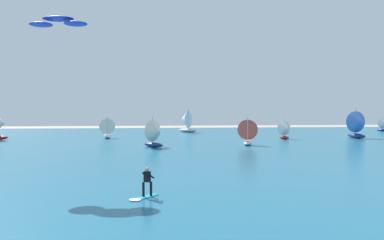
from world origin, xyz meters
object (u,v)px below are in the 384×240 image
object	(u,v)px
sailboat_anchored_offshore	(384,124)
sailboat_near_shore	(359,124)
sailboat_mid_left	(185,121)
sailboat_mid_right	(248,132)
sailboat_leading	(156,133)
sailboat_far_right	(107,128)
kite	(58,22)
sailboat_outermost	(285,130)
kitesurfer	(145,187)

from	to	relation	value
sailboat_anchored_offshore	sailboat_near_shore	bearing A→B (deg)	-132.85
sailboat_mid_left	sailboat_mid_right	world-z (taller)	sailboat_mid_left
sailboat_mid_left	sailboat_leading	distance (m)	32.87
sailboat_mid_left	sailboat_far_right	world-z (taller)	sailboat_mid_left
kite	sailboat_mid_right	size ratio (longest dim) A/B	1.17
kite	sailboat_anchored_offshore	xyz separation A→B (m)	(60.15, 49.34, -9.95)
sailboat_outermost	sailboat_leading	xyz separation A→B (m)	(-21.84, -11.29, 0.27)
kitesurfer	sailboat_near_shore	size ratio (longest dim) A/B	0.34
sailboat_mid_left	sailboat_anchored_offshore	world-z (taller)	sailboat_mid_left
kite	sailboat_outermost	bearing A→B (deg)	45.85
sailboat_near_shore	sailboat_anchored_offshore	world-z (taller)	sailboat_near_shore
sailboat_mid_right	sailboat_far_right	bearing A→B (deg)	146.19
sailboat_leading	sailboat_anchored_offshore	bearing A→B (deg)	30.12
sailboat_far_right	sailboat_mid_right	bearing A→B (deg)	-33.81
kitesurfer	sailboat_near_shore	bearing A→B (deg)	46.93
kite	sailboat_mid_left	size ratio (longest dim) A/B	0.89
kite	sailboat_mid_left	xyz separation A→B (m)	(13.52, 50.87, -9.14)
sailboat_anchored_offshore	sailboat_leading	bearing A→B (deg)	-149.88
sailboat_outermost	sailboat_mid_right	size ratio (longest dim) A/B	0.86
sailboat_anchored_offshore	sailboat_far_right	distance (m)	63.28
sailboat_far_right	sailboat_leading	xyz separation A→B (m)	(8.83, -17.11, 0.07)
kitesurfer	sailboat_outermost	xyz separation A→B (m)	(22.26, 37.81, 0.98)
sailboat_outermost	sailboat_anchored_offshore	distance (m)	36.69
kite	sailboat_mid_right	world-z (taller)	kite
sailboat_near_shore	sailboat_mid_right	world-z (taller)	sailboat_near_shore
sailboat_near_shore	sailboat_outermost	bearing A→B (deg)	-178.96
sailboat_near_shore	kite	bearing A→B (deg)	-144.55
sailboat_anchored_offshore	sailboat_leading	size ratio (longest dim) A/B	0.87
kitesurfer	sailboat_near_shore	xyz separation A→B (m)	(35.57, 38.05, 1.84)
kitesurfer	kite	size ratio (longest dim) A/B	0.39
kitesurfer	sailboat_far_right	distance (m)	44.45
sailboat_far_right	sailboat_leading	world-z (taller)	sailboat_leading
sailboat_mid_left	sailboat_anchored_offshore	bearing A→B (deg)	-1.87
sailboat_near_shore	sailboat_mid_right	bearing A→B (deg)	-157.71
kitesurfer	sailboat_outermost	world-z (taller)	sailboat_outermost
sailboat_mid_left	sailboat_mid_right	size ratio (longest dim) A/B	1.32
sailboat_mid_left	sailboat_leading	xyz separation A→B (m)	(-6.33, -32.25, -0.57)
sailboat_mid_left	sailboat_mid_right	distance (m)	30.54
sailboat_outermost	sailboat_far_right	distance (m)	31.22
sailboat_outermost	sailboat_leading	size ratio (longest dim) A/B	0.85
sailboat_outermost	sailboat_far_right	xyz separation A→B (m)	(-30.68, 5.82, 0.20)
sailboat_far_right	sailboat_leading	distance (m)	19.25
sailboat_mid_left	kite	bearing A→B (deg)	-104.88
sailboat_anchored_offshore	kite	bearing A→B (deg)	-140.64
sailboat_mid_right	sailboat_anchored_offshore	bearing A→B (deg)	35.29
sailboat_near_shore	kitesurfer	bearing A→B (deg)	-133.07
sailboat_anchored_offshore	sailboat_mid_right	bearing A→B (deg)	-144.71
sailboat_leading	sailboat_far_right	bearing A→B (deg)	117.31
sailboat_near_shore	sailboat_outermost	size ratio (longest dim) A/B	1.54
sailboat_outermost	sailboat_leading	world-z (taller)	sailboat_leading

